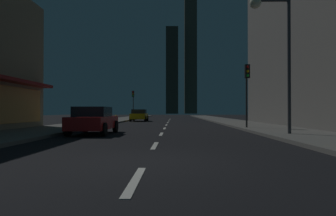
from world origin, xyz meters
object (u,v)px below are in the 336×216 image
Objects in this scene: fire_hydrant_far_left at (116,118)px; street_lamp_right at (272,31)px; traffic_light_near_right at (247,81)px; traffic_light_far_left at (133,98)px; car_parked_far at (139,115)px; car_parked_near at (93,120)px.

street_lamp_right reaches higher than fire_hydrant_far_left.
fire_hydrant_far_left is at bearing 120.96° from street_lamp_right.
traffic_light_far_left is (-11.00, 24.63, 0.00)m from traffic_light_near_right.
fire_hydrant_far_left is at bearing -128.14° from car_parked_far.
fire_hydrant_far_left is (-2.30, 17.48, -0.29)m from car_parked_near.
street_lamp_right reaches higher than traffic_light_near_right.
car_parked_far reaches higher than fire_hydrant_far_left.
traffic_light_far_left is 0.64× the size of street_lamp_right.
car_parked_far is at bearing 112.45° from street_lamp_right.
street_lamp_right is (8.98, -21.73, 4.33)m from car_parked_far.
car_parked_near is 28.77m from traffic_light_far_left.
street_lamp_right reaches higher than car_parked_near.
fire_hydrant_far_left is 0.10× the size of street_lamp_right.
fire_hydrant_far_left is 22.40m from street_lamp_right.
traffic_light_near_right is (9.10, 3.97, 2.45)m from car_parked_near.
car_parked_far is 0.64× the size of street_lamp_right.
traffic_light_far_left reaches higher than car_parked_far.
street_lamp_right is (11.28, -18.80, 4.61)m from fire_hydrant_far_left.
car_parked_near is 10.05m from street_lamp_right.
car_parked_near and car_parked_far have the same top height.
street_lamp_right is at bearing -70.02° from traffic_light_far_left.
car_parked_near is 0.64× the size of street_lamp_right.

